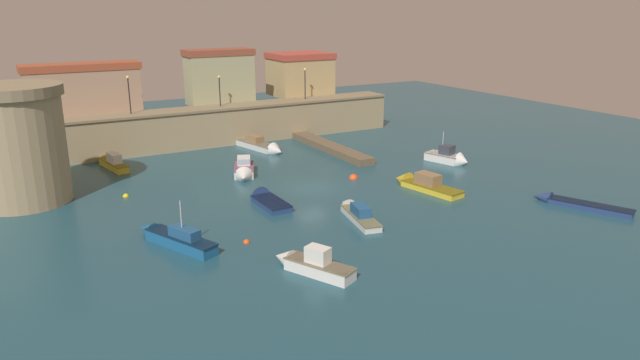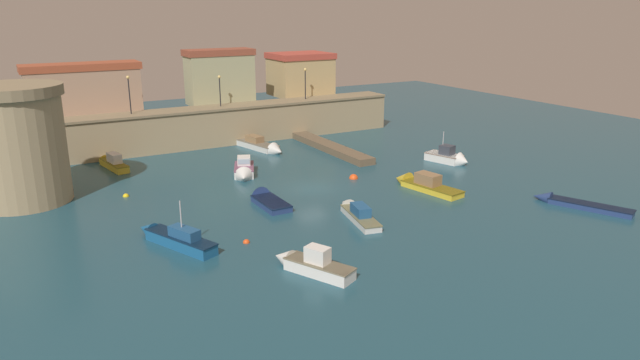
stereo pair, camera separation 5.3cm
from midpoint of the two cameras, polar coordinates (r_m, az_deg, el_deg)
The scene contains 21 objects.
ground_plane at distance 48.77m, azimuth -0.80°, elevation -0.86°, with size 108.20×108.20×0.00m, color #1E4756.
quay_wall at distance 65.70m, azimuth -9.09°, elevation 5.46°, with size 40.41×3.63×4.20m.
old_town_backdrop at distance 68.31m, azimuth -10.91°, elevation 9.72°, with size 35.15×5.97×6.16m.
fortress_tower at distance 50.03m, azimuth -27.66°, elevation 3.16°, with size 7.58×7.58×9.17m.
pier_dock at distance 61.67m, azimuth 1.05°, elevation 3.24°, with size 1.83×14.35×0.70m.
quay_lamp_0 at distance 62.21m, azimuth -18.31°, elevation 8.52°, with size 0.32×0.32×3.88m.
quay_lamp_1 at distance 64.77m, azimuth -9.85°, elevation 9.15°, with size 0.32×0.32×3.37m.
quay_lamp_2 at distance 68.99m, azimuth -1.44°, elevation 9.97°, with size 0.32×0.32×3.62m.
moored_boat_0 at distance 33.71m, azimuth -0.94°, elevation -8.25°, with size 3.48×5.38×1.92m.
moored_boat_1 at distance 49.47m, azimuth 10.01°, elevation -0.35°, with size 2.82×6.98×1.97m.
moored_boat_2 at distance 38.54m, azimuth -14.20°, elevation -5.50°, with size 3.90×6.94×3.36m.
moored_boat_3 at distance 52.72m, azimuth -7.48°, elevation 0.93°, with size 3.36×4.97×1.96m.
moored_boat_4 at distance 42.26m, azimuth 3.61°, elevation -3.18°, with size 2.55×6.46×1.56m.
moored_boat_5 at distance 58.16m, azimuth 12.71°, elevation 2.19°, with size 2.95×4.74×3.41m.
moored_boat_6 at distance 48.57m, azimuth 23.82°, elevation -2.11°, with size 3.95×7.22×1.15m.
moored_boat_7 at distance 45.43m, azimuth -5.37°, elevation -1.93°, with size 1.78×5.05×1.62m.
moored_boat_8 at distance 62.29m, azimuth -5.72°, elevation 3.38°, with size 3.27×7.48×1.79m.
moored_boat_9 at distance 58.60m, azimuth -19.86°, elevation 1.67°, with size 2.16×6.34×1.73m.
mooring_buoy_0 at distance 38.17m, azimuth -7.24°, elevation -6.15°, with size 0.45×0.45×0.45m, color #EA4C19.
mooring_buoy_1 at distance 49.35m, azimuth -18.57°, elevation -1.55°, with size 0.49×0.49×0.49m, color yellow.
mooring_buoy_2 at distance 51.74m, azimuth 3.36°, elevation 0.15°, with size 0.79×0.79×0.79m, color #EA4C19.
Camera 2 is at (-22.15, -40.85, 14.79)m, focal length 32.43 mm.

